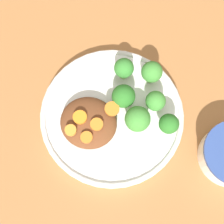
% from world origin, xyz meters
% --- Properties ---
extents(ground_plane, '(4.00, 4.00, 0.00)m').
position_xyz_m(ground_plane, '(0.00, 0.00, 0.00)').
color(ground_plane, '#9E6638').
extents(plate, '(0.26, 0.26, 0.02)m').
position_xyz_m(plate, '(0.00, 0.00, 0.01)').
color(plate, silver).
rests_on(plate, ground_plane).
extents(stew_mound, '(0.09, 0.10, 0.03)m').
position_xyz_m(stew_mound, '(0.03, -0.03, 0.03)').
color(stew_mound, brown).
rests_on(stew_mound, plate).
extents(broccoli_floret_0, '(0.04, 0.04, 0.06)m').
position_xyz_m(broccoli_floret_0, '(-0.00, 0.05, 0.05)').
color(broccoli_floret_0, '#759E51').
rests_on(broccoli_floret_0, plate).
extents(broccoli_floret_1, '(0.04, 0.04, 0.05)m').
position_xyz_m(broccoli_floret_1, '(-0.08, -0.01, 0.05)').
color(broccoli_floret_1, '#7FA85B').
rests_on(broccoli_floret_1, plate).
extents(broccoli_floret_2, '(0.04, 0.04, 0.05)m').
position_xyz_m(broccoli_floret_2, '(-0.03, 0.01, 0.05)').
color(broccoli_floret_2, '#759E51').
rests_on(broccoli_floret_2, plate).
extents(broccoli_floret_3, '(0.04, 0.04, 0.05)m').
position_xyz_m(broccoli_floret_3, '(-0.04, 0.06, 0.05)').
color(broccoli_floret_3, '#759E51').
rests_on(broccoli_floret_3, plate).
extents(broccoli_floret_4, '(0.03, 0.03, 0.05)m').
position_xyz_m(broccoli_floret_4, '(-0.01, 0.10, 0.05)').
color(broccoli_floret_4, '#7FA85B').
rests_on(broccoli_floret_4, plate).
extents(broccoli_floret_5, '(0.04, 0.04, 0.05)m').
position_xyz_m(broccoli_floret_5, '(-0.09, 0.04, 0.05)').
color(broccoli_floret_5, '#7FA85B').
rests_on(broccoli_floret_5, plate).
extents(carrot_slice_0, '(0.02, 0.02, 0.01)m').
position_xyz_m(carrot_slice_0, '(0.04, -0.04, 0.05)').
color(carrot_slice_0, orange).
rests_on(carrot_slice_0, stew_mound).
extents(carrot_slice_1, '(0.02, 0.02, 0.01)m').
position_xyz_m(carrot_slice_1, '(0.04, -0.01, 0.05)').
color(carrot_slice_1, orange).
rests_on(carrot_slice_1, stew_mound).
extents(carrot_slice_2, '(0.03, 0.03, 0.01)m').
position_xyz_m(carrot_slice_2, '(0.00, 0.00, 0.05)').
color(carrot_slice_2, orange).
rests_on(carrot_slice_2, stew_mound).
extents(carrot_slice_3, '(0.02, 0.02, 0.00)m').
position_xyz_m(carrot_slice_3, '(0.06, -0.02, 0.05)').
color(carrot_slice_3, orange).
rests_on(carrot_slice_3, stew_mound).
extents(carrot_slice_4, '(0.02, 0.02, 0.01)m').
position_xyz_m(carrot_slice_4, '(0.06, -0.05, 0.05)').
color(carrot_slice_4, orange).
rests_on(carrot_slice_4, stew_mound).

